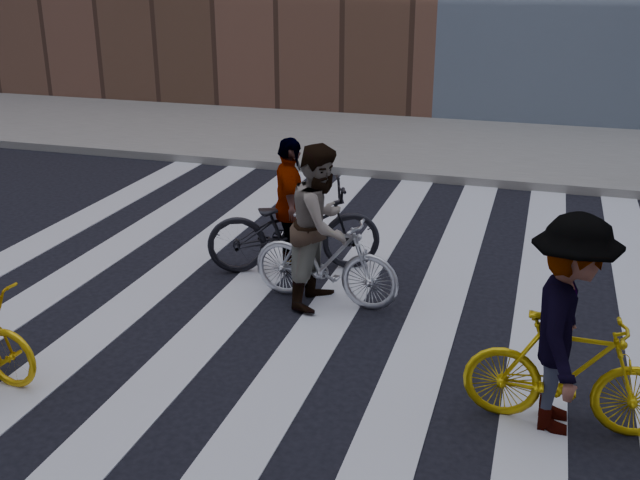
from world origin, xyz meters
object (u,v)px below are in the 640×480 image
at_px(bike_silver_mid, 325,260).
at_px(bike_yellow_right, 568,373).
at_px(bike_dark_rear, 294,227).
at_px(rider_rear, 290,205).
at_px(rider_mid, 321,226).
at_px(rider_right, 568,325).

bearing_deg(bike_silver_mid, bike_yellow_right, -118.29).
relative_size(bike_yellow_right, bike_dark_rear, 0.78).
relative_size(bike_yellow_right, rider_rear, 1.00).
height_order(bike_dark_rear, rider_mid, rider_mid).
height_order(bike_dark_rear, rider_rear, rider_rear).
bearing_deg(bike_yellow_right, rider_right, 90.49).
xyz_separation_m(bike_silver_mid, bike_yellow_right, (2.56, -1.72, -0.01)).
distance_m(bike_yellow_right, rider_rear, 4.12).
xyz_separation_m(bike_dark_rear, rider_right, (3.15, -2.52, 0.36)).
distance_m(bike_yellow_right, bike_dark_rear, 4.07).
bearing_deg(rider_right, rider_rear, 52.23).
bearing_deg(bike_silver_mid, rider_rear, 46.35).
bearing_deg(bike_dark_rear, bike_silver_mid, -164.93).
height_order(bike_silver_mid, bike_yellow_right, bike_silver_mid).
bearing_deg(rider_right, bike_silver_mid, 56.02).
bearing_deg(rider_mid, bike_dark_rear, 41.96).
bearing_deg(bike_yellow_right, bike_dark_rear, 52.23).
bearing_deg(bike_dark_rear, bike_yellow_right, -151.76).
relative_size(bike_silver_mid, bike_yellow_right, 1.03).
distance_m(rider_mid, rider_right, 3.09).
height_order(bike_yellow_right, bike_dark_rear, bike_dark_rear).
relative_size(bike_silver_mid, rider_rear, 1.02).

